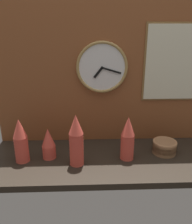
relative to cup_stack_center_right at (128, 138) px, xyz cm
name	(u,v)px	position (x,y,z in cm)	size (l,w,h in cm)	color
ground_plane	(115,159)	(-7.19, 2.04, -16.02)	(160.00, 56.00, 4.00)	black
wall_tiled_back	(113,68)	(-7.19, 28.54, 38.48)	(160.00, 3.00, 105.00)	brown
cup_stack_center_right	(128,138)	(0.00, 0.00, 0.00)	(8.64, 8.64, 28.04)	#DB4C3D
cup_stack_far_left	(21,141)	(-65.38, -0.48, 0.00)	(8.64, 8.64, 28.04)	#DB4C3D
cup_stack_center_left	(76,140)	(-31.46, -5.31, 2.02)	(8.64, 8.64, 32.08)	#DB4C3D
cup_stack_left	(49,143)	(-49.34, 2.84, -4.03)	(8.64, 8.64, 19.98)	#DB4C3D
bowl_stack_right	(164,146)	(25.79, 5.77, -9.41)	(15.60, 15.60, 8.56)	#996B47
wall_clock	(102,68)	(-14.66, 25.50, 39.42)	(34.27, 2.70, 34.27)	white
menu_board	(179,63)	(36.79, 26.39, 41.95)	(47.31, 1.32, 51.70)	olive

